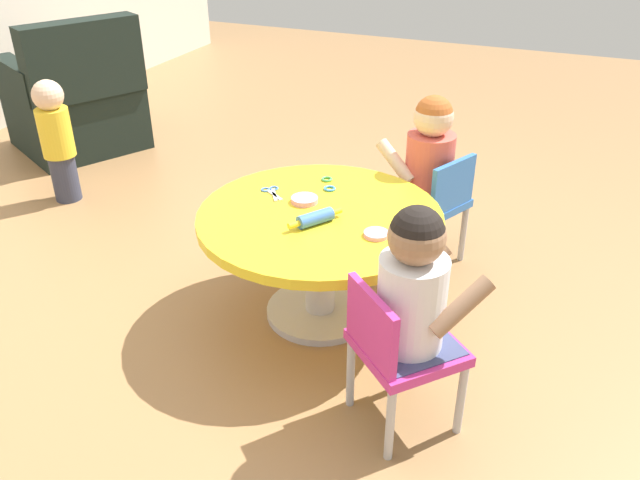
# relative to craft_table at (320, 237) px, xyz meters

# --- Properties ---
(ground_plane) EXTENTS (10.00, 10.00, 0.00)m
(ground_plane) POSITION_rel_craft_table_xyz_m (0.00, 0.00, -0.36)
(ground_plane) COLOR #9E7247
(craft_table) EXTENTS (0.94, 0.94, 0.47)m
(craft_table) POSITION_rel_craft_table_xyz_m (0.00, 0.00, 0.00)
(craft_table) COLOR silver
(craft_table) RESTS_ON ground
(child_chair_left) EXTENTS (0.42, 0.42, 0.54)m
(child_chair_left) POSITION_rel_craft_table_xyz_m (-0.46, -0.46, -0.06)
(child_chair_left) COLOR #B7B7BC
(child_chair_left) RESTS_ON ground
(seated_child_left) EXTENTS (0.44, 0.43, 0.51)m
(seated_child_left) POSITION_rel_craft_table_xyz_m (-0.43, -0.49, 0.17)
(seated_child_left) COLOR #3F4772
(seated_child_left) RESTS_ON ground
(child_chair_right) EXTENTS (0.40, 0.40, 0.54)m
(child_chair_right) POSITION_rel_craft_table_xyz_m (0.58, -0.30, -0.06)
(child_chair_right) COLOR #B7B7BC
(child_chair_right) RESTS_ON ground
(seated_child_right) EXTENTS (0.39, 0.43, 0.51)m
(seated_child_right) POSITION_rel_craft_table_xyz_m (0.59, -0.27, 0.17)
(seated_child_right) COLOR #3F4772
(seated_child_right) RESTS_ON ground
(armchair_dark) EXTENTS (0.95, 0.96, 0.85)m
(armchair_dark) POSITION_rel_craft_table_xyz_m (1.11, 2.15, -0.05)
(armchair_dark) COLOR black
(armchair_dark) RESTS_ON ground
(toddler_standing) EXTENTS (0.17, 0.17, 0.67)m
(toddler_standing) POSITION_rel_craft_table_xyz_m (0.45, 1.71, -0.00)
(toddler_standing) COLOR #33384C
(toddler_standing) RESTS_ON ground
(rolling_pin) EXTENTS (0.20, 0.14, 0.05)m
(rolling_pin) POSITION_rel_craft_table_xyz_m (-0.09, -0.02, 0.13)
(rolling_pin) COLOR #3F72CC
(rolling_pin) RESTS_ON craft_table
(craft_scissors) EXTENTS (0.13, 0.13, 0.01)m
(craft_scissors) POSITION_rel_craft_table_xyz_m (0.09, 0.25, 0.11)
(craft_scissors) COLOR silver
(craft_scissors) RESTS_ON craft_table
(playdough_blob_0) EXTENTS (0.11, 0.11, 0.02)m
(playdough_blob_0) POSITION_rel_craft_table_xyz_m (0.06, 0.09, 0.11)
(playdough_blob_0) COLOR pink
(playdough_blob_0) RESTS_ON craft_table
(playdough_blob_1) EXTENTS (0.09, 0.09, 0.02)m
(playdough_blob_1) POSITION_rel_craft_table_xyz_m (-0.08, -0.25, 0.11)
(playdough_blob_1) COLOR pink
(playdough_blob_1) RESTS_ON craft_table
(cookie_cutter_0) EXTENTS (0.05, 0.05, 0.01)m
(cookie_cutter_0) POSITION_rel_craft_table_xyz_m (0.21, 0.05, 0.11)
(cookie_cutter_0) COLOR #3F99D8
(cookie_cutter_0) RESTS_ON craft_table
(cookie_cutter_1) EXTENTS (0.05, 0.05, 0.01)m
(cookie_cutter_1) POSITION_rel_craft_table_xyz_m (0.29, 0.09, 0.11)
(cookie_cutter_1) COLOR #4CB259
(cookie_cutter_1) RESTS_ON craft_table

